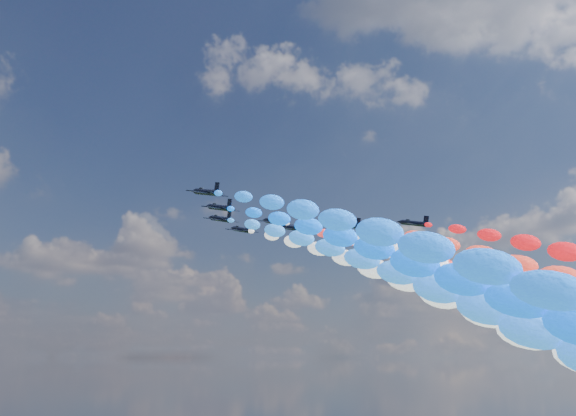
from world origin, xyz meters
TOP-DOWN VIEW (x-y plane):
  - jet_0 at (-26.80, -7.13)m, footprint 8.05×10.88m
  - trail_0 at (-26.80, -65.51)m, footprint 6.43×114.55m
  - jet_1 at (-17.44, 3.72)m, footprint 8.10×10.92m
  - trail_1 at (-17.44, -54.66)m, footprint 6.43×114.55m
  - jet_2 at (-10.72, 14.49)m, footprint 7.81×10.71m
  - trail_2 at (-10.72, -43.89)m, footprint 6.43×114.55m
  - jet_3 at (0.68, 10.01)m, footprint 8.32×11.07m
  - trail_3 at (0.68, -48.37)m, footprint 6.43×114.55m
  - jet_4 at (0.48, 23.54)m, footprint 8.42×11.14m
  - trail_4 at (0.48, -34.84)m, footprint 6.43×114.55m
  - jet_5 at (8.10, 14.38)m, footprint 8.39×11.12m
  - trail_5 at (8.10, -44.00)m, footprint 6.43×114.55m
  - jet_6 at (17.39, 4.14)m, footprint 8.44×11.15m
  - jet_7 at (27.53, -6.70)m, footprint 8.07×10.90m

SIDE VIEW (x-z plane):
  - trail_0 at x=-26.80m, z-range 58.08..104.49m
  - trail_1 at x=-17.44m, z-range 58.08..104.49m
  - trail_2 at x=-10.72m, z-range 58.08..104.49m
  - trail_3 at x=0.68m, z-range 58.08..104.49m
  - trail_4 at x=0.48m, z-range 58.08..104.49m
  - trail_5 at x=8.10m, z-range 58.08..104.49m
  - jet_0 at x=-26.80m, z-range 99.98..104.48m
  - jet_1 at x=-17.44m, z-range 99.98..104.48m
  - jet_2 at x=-10.72m, z-range 99.98..104.48m
  - jet_3 at x=0.68m, z-range 99.98..104.48m
  - jet_4 at x=0.48m, z-range 99.98..104.48m
  - jet_5 at x=8.10m, z-range 99.98..104.48m
  - jet_6 at x=17.39m, z-range 99.98..104.48m
  - jet_7 at x=27.53m, z-range 99.98..104.48m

